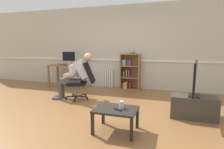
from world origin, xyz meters
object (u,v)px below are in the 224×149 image
bookshelf (129,72)px  drinking_glass (121,105)px  computer_mouse (72,65)px  tv_stand (193,107)px  imac_monitor (69,57)px  person_seated (76,75)px  office_chair (82,79)px  coffee_table (116,112)px  keyboard (65,65)px  tv_screen (195,78)px  spare_remote (118,109)px  radiator (103,78)px  computer_desk (67,68)px

bookshelf → drinking_glass: bookshelf is taller
computer_mouse → tv_stand: bearing=-24.2°
imac_monitor → computer_mouse: imac_monitor is taller
person_seated → drinking_glass: person_seated is taller
imac_monitor → office_chair: (1.16, -1.29, -0.50)m
coffee_table → keyboard: bearing=134.6°
imac_monitor → drinking_glass: size_ratio=4.40×
imac_monitor → coffee_table: size_ratio=0.77×
imac_monitor → tv_screen: imac_monitor is taller
keyboard → spare_remote: 3.80m
tv_screen → coffee_table: tv_screen is taller
keyboard → drinking_glass: size_ratio=3.29×
keyboard → bookshelf: size_ratio=0.33×
bookshelf → spare_remote: (0.54, -3.13, -0.18)m
imac_monitor → radiator: bearing=15.8°
computer_desk → computer_mouse: computer_mouse is taller
keyboard → office_chair: office_chair is taller
drinking_glass → computer_desk: bearing=134.5°
bookshelf → tv_screen: bearing=-49.3°
office_chair → radiator: bearing=165.7°
computer_desk → drinking_glass: (2.69, -2.74, -0.20)m
keyboard → drinking_glass: (2.68, -2.60, -0.32)m
tv_stand → bookshelf: bearing=130.7°
imac_monitor → spare_remote: 3.96m
imac_monitor → spare_remote: size_ratio=3.49×
computer_desk → office_chair: 1.72m
bookshelf → tv_screen: size_ratio=1.18×
tv_stand → coffee_table: size_ratio=1.24×
person_seated → keyboard: bearing=-153.3°
drinking_glass → bookshelf: bearing=100.7°
tv_screen → keyboard: bearing=75.0°
computer_mouse → coffee_table: size_ratio=0.15×
imac_monitor → radiator: imac_monitor is taller
coffee_table → drinking_glass: bearing=26.1°
tv_stand → spare_remote: bearing=-137.4°
computer_desk → drinking_glass: size_ratio=9.88×
coffee_table → spare_remote: size_ratio=4.51×
radiator → office_chair: 1.62m
keyboard → tv_stand: 4.20m
bookshelf → tv_stand: bearing=-49.3°
bookshelf → tv_screen: bookshelf is taller
tv_stand → spare_remote: 1.64m
tv_screen → spare_remote: (-1.20, -1.10, -0.38)m
tv_stand → radiator: bearing=141.8°
computer_desk → bookshelf: 2.14m
tv_screen → bookshelf: bearing=48.2°
person_seated → tv_stand: size_ratio=1.43×
tv_screen → drinking_glass: size_ratio=8.50×
keyboard → bookshelf: 2.16m
radiator → bookshelf: bearing=-5.9°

